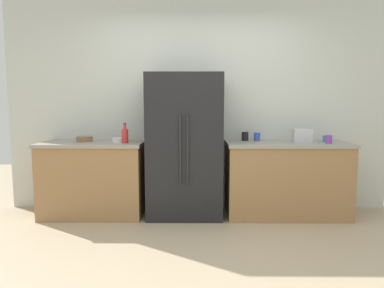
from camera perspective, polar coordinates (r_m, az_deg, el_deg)
The scene contains 13 objects.
ground_plane at distance 3.19m, azimuth 1.13°, elevation -18.55°, with size 9.73×9.73×0.00m, color tan.
kitchen_back_panel at distance 4.56m, azimuth 0.97°, elevation 7.62°, with size 4.86×0.10×2.88m, color silver.
counter_left at distance 4.46m, azimuth -15.65°, elevation -5.41°, with size 1.23×0.64×0.90m.
counter_right at distance 4.43m, azimuth 15.00°, elevation -5.49°, with size 1.46×0.64×0.90m.
refrigerator at distance 4.22m, azimuth -1.18°, elevation -0.32°, with size 0.88×0.63×1.70m.
toaster at distance 4.39m, azimuth 17.37°, elevation 1.31°, with size 0.22×0.14×0.16m, color silver.
bottle_a at distance 4.19m, azimuth -10.80°, elevation 1.37°, with size 0.08×0.08×0.24m.
cup_a at distance 4.57m, azimuth 20.83°, elevation 0.82°, with size 0.07×0.07×0.07m, color teal.
cup_b at distance 4.40m, azimuth 21.23°, elevation 0.73°, with size 0.08×0.08×0.09m, color purple.
cup_c at distance 4.43m, azimuth 8.58°, elevation 1.23°, with size 0.08×0.08×0.11m, color black.
cup_d at distance 4.45m, azimuth 10.49°, elevation 1.17°, with size 0.08×0.08×0.10m, color blue.
bowl_a at distance 4.36m, azimuth -11.61°, elevation 0.68°, with size 0.19×0.19×0.05m, color white.
bowl_b at distance 4.48m, azimuth -16.99°, elevation 0.78°, with size 0.19×0.19×0.06m, color brown.
Camera 1 is at (-0.03, -2.89, 1.35)m, focal length 32.96 mm.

